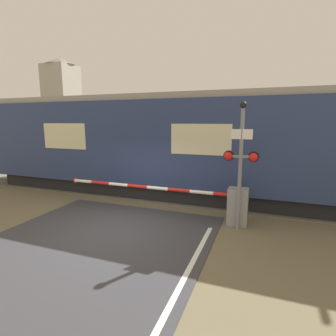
# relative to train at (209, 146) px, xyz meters

# --- Properties ---
(ground_plane) EXTENTS (80.00, 80.00, 0.00)m
(ground_plane) POSITION_rel_train_xyz_m (-1.92, -4.18, -2.13)
(ground_plane) COLOR #6B6047
(track_bed) EXTENTS (36.00, 3.20, 0.13)m
(track_bed) POSITION_rel_train_xyz_m (-1.92, 0.00, -2.11)
(track_bed) COLOR #666056
(track_bed) RESTS_ON ground_plane
(train) EXTENTS (21.33, 3.17, 4.17)m
(train) POSITION_rel_train_xyz_m (0.00, 0.00, 0.00)
(train) COLOR black
(train) RESTS_ON ground_plane
(crossing_barrier) EXTENTS (6.43, 0.44, 1.15)m
(crossing_barrier) POSITION_rel_train_xyz_m (0.85, -2.58, -1.49)
(crossing_barrier) COLOR gray
(crossing_barrier) RESTS_ON ground_plane
(signal_post) EXTENTS (0.99, 0.26, 3.67)m
(signal_post) POSITION_rel_train_xyz_m (1.48, -2.91, -0.05)
(signal_post) COLOR gray
(signal_post) RESTS_ON ground_plane
(distant_building) EXTENTS (3.62, 3.62, 10.40)m
(distant_building) POSITION_rel_train_xyz_m (-21.02, 15.46, 3.14)
(distant_building) COLOR #9E998E
(distant_building) RESTS_ON ground_plane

